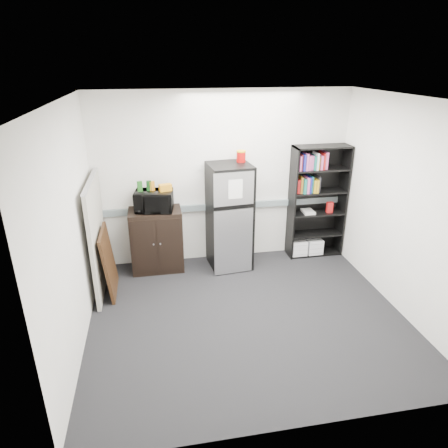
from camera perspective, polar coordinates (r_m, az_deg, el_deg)
name	(u,v)px	position (r m, az deg, el deg)	size (l,w,h in m)	color
floor	(247,315)	(5.33, 3.31, -12.91)	(4.00, 4.00, 0.00)	black
wall_back	(223,179)	(6.31, -0.13, 6.51)	(4.00, 0.02, 2.70)	white
wall_right	(404,209)	(5.50, 24.37, 2.02)	(0.02, 3.50, 2.70)	white
wall_left	(71,232)	(4.65, -21.00, -1.01)	(0.02, 3.50, 2.70)	white
ceiling	(253,99)	(4.37, 4.14, 17.36)	(4.00, 3.50, 0.02)	white
electrical_raceway	(223,206)	(6.42, -0.08, 2.57)	(3.92, 0.05, 0.10)	gray
wall_note	(201,167)	(6.20, -3.34, 8.10)	(0.14, 0.00, 0.10)	white
bookshelf	(316,199)	(6.68, 13.02, 3.43)	(0.90, 0.34, 1.85)	black
cubicle_partition	(97,236)	(5.82, -17.63, -1.63)	(0.06, 1.30, 1.62)	gray
cabinet	(157,240)	(6.28, -9.59, -2.26)	(0.79, 0.52, 0.98)	black
microwave	(154,201)	(6.02, -9.98, 3.26)	(0.55, 0.37, 0.31)	black
snack_box_a	(140,186)	(5.99, -11.94, 5.30)	(0.07, 0.05, 0.15)	#195117
snack_box_b	(149,186)	(5.99, -10.68, 5.39)	(0.07, 0.05, 0.15)	black
snack_box_c	(152,186)	(5.99, -10.19, 5.37)	(0.07, 0.05, 0.14)	orange
snack_bag	(165,188)	(5.95, -8.38, 5.17)	(0.18, 0.10, 0.10)	orange
refrigerator	(230,217)	(6.17, 0.79, 1.03)	(0.68, 0.71, 1.66)	black
coffee_can	(241,156)	(6.06, 2.46, 9.75)	(0.14, 0.14, 0.19)	#AC0A07
framed_poster	(109,262)	(5.81, -16.11, -5.24)	(0.14, 0.73, 0.94)	black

